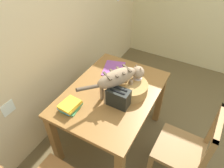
% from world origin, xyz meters
% --- Properties ---
extents(wall_rear, '(4.49, 0.11, 2.50)m').
position_xyz_m(wall_rear, '(0.00, 1.78, 1.25)').
color(wall_rear, beige).
rests_on(wall_rear, ground_plane).
extents(dining_table, '(1.15, 0.83, 0.74)m').
position_xyz_m(dining_table, '(-0.06, 1.03, 0.64)').
color(dining_table, olive).
rests_on(dining_table, ground_plane).
extents(cat, '(0.63, 0.38, 0.30)m').
position_xyz_m(cat, '(-0.05, 0.95, 0.94)').
color(cat, '#987C5D').
rests_on(cat, dining_table).
extents(saucer_bowl, '(0.18, 0.18, 0.03)m').
position_xyz_m(saucer_bowl, '(0.12, 0.85, 0.75)').
color(saucer_bowl, teal).
rests_on(saucer_bowl, dining_table).
extents(coffee_mug, '(0.13, 0.09, 0.09)m').
position_xyz_m(coffee_mug, '(0.13, 0.85, 0.81)').
color(coffee_mug, white).
rests_on(coffee_mug, saucer_bowl).
extents(magazine, '(0.35, 0.30, 0.01)m').
position_xyz_m(magazine, '(0.28, 1.19, 0.74)').
color(magazine, '#8D4797').
rests_on(magazine, dining_table).
extents(book_stack, '(0.20, 0.17, 0.07)m').
position_xyz_m(book_stack, '(-0.44, 1.25, 0.78)').
color(book_stack, '#50A35F').
rests_on(book_stack, dining_table).
extents(wicker_basket, '(0.33, 0.33, 0.11)m').
position_xyz_m(wicker_basket, '(0.02, 0.87, 0.80)').
color(wicker_basket, '#A98145').
rests_on(wicker_basket, dining_table).
extents(toaster, '(0.12, 0.20, 0.18)m').
position_xyz_m(toaster, '(-0.18, 0.90, 0.83)').
color(toaster, black).
rests_on(toaster, dining_table).
extents(wooden_chair_near, '(0.43, 0.43, 0.95)m').
position_xyz_m(wooden_chair_near, '(-0.16, 0.23, 0.47)').
color(wooden_chair_near, olive).
rests_on(wooden_chair_near, ground_plane).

